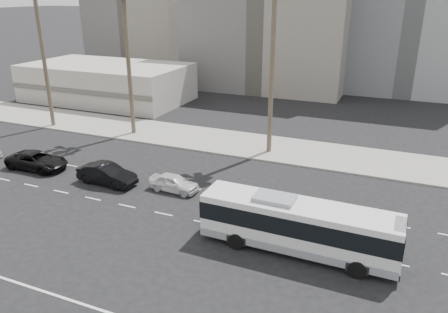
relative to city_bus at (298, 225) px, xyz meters
The scene contains 10 objects.
ground 3.97m from the city_bus, 166.53° to the left, with size 700.00×700.00×0.00m, color black.
sidewalk_north 16.78m from the city_bus, 102.02° to the left, with size 120.00×7.00×0.15m, color gray.
commercial_low 42.90m from the city_bus, 141.30° to the left, with size 22.00×12.16×5.00m.
midrise_beige_west 48.92m from the city_bus, 108.66° to the left, with size 24.00×18.00×18.00m, color slate.
midrise_gray_center 54.21m from the city_bus, 85.11° to the left, with size 20.00×20.00×26.00m, color slate.
midrise_beige_far 65.86m from the city_bus, 129.21° to the left, with size 18.00×16.00×15.00m, color slate.
city_bus is the anchor object (origin of this frame).
car_a 11.54m from the city_bus, 157.60° to the left, with size 3.94×1.59×1.34m, color silver.
car_b 16.52m from the city_bus, 167.80° to the left, with size 4.90×1.71×1.62m, color black.
car_c 23.90m from the city_bus, behind, with size 5.41×2.49×1.50m, color black.
Camera 1 is at (7.95, -22.53, 14.33)m, focal length 34.50 mm.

